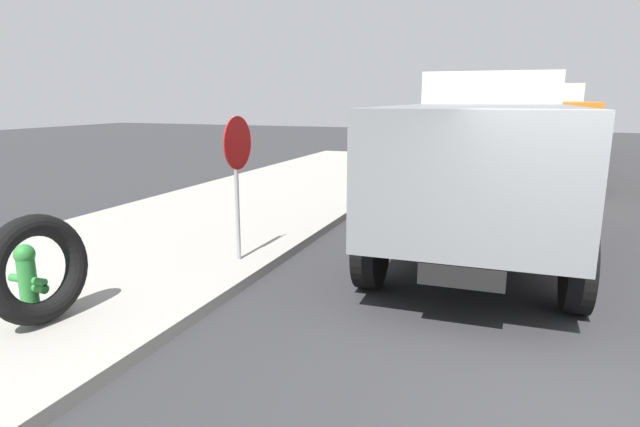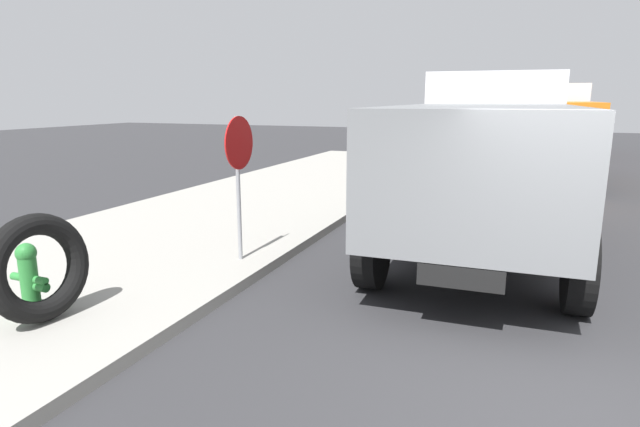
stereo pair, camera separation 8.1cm
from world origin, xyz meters
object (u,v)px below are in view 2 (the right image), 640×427
loose_tire (39,268)px  dump_truck_gray (486,154)px  stop_sign (239,162)px  dump_truck_orange (548,127)px  fire_hydrant (29,276)px  dump_truck_red (543,117)px

loose_tire → dump_truck_gray: (5.22, -4.09, 0.87)m
loose_tire → stop_sign: stop_sign is taller
dump_truck_orange → stop_sign: bearing=159.6°
stop_sign → dump_truck_gray: bearing=-52.3°
fire_hydrant → dump_truck_orange: (14.52, -5.62, 1.03)m
dump_truck_red → stop_sign: bearing=168.2°
loose_tire → dump_truck_gray: bearing=-38.1°
fire_hydrant → dump_truck_gray: bearing=-40.9°
dump_truck_orange → dump_truck_red: size_ratio=1.00×
fire_hydrant → dump_truck_orange: dump_truck_orange is taller
dump_truck_red → dump_truck_gray: bearing=176.2°
loose_tire → dump_truck_red: bearing=-12.5°
dump_truck_red → dump_truck_orange: bearing=179.8°
loose_tire → stop_sign: (2.73, -0.87, 0.87)m
dump_truck_orange → dump_truck_red: same height
dump_truck_gray → dump_truck_red: (18.85, -1.24, 0.00)m
fire_hydrant → loose_tire: bearing=-111.9°
loose_tire → dump_truck_orange: bearing=-19.9°
dump_truck_orange → dump_truck_gray: bearing=172.7°
stop_sign → dump_truck_gray: size_ratio=0.30×
stop_sign → fire_hydrant: bearing=155.5°
dump_truck_gray → dump_truck_orange: same height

